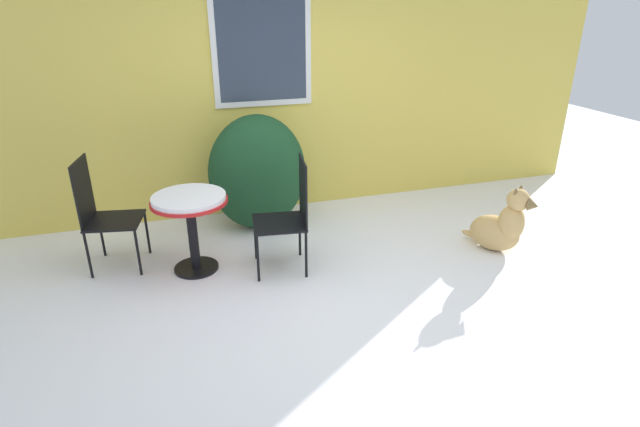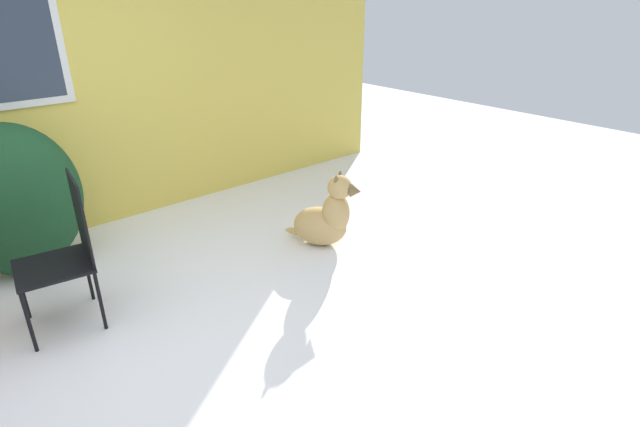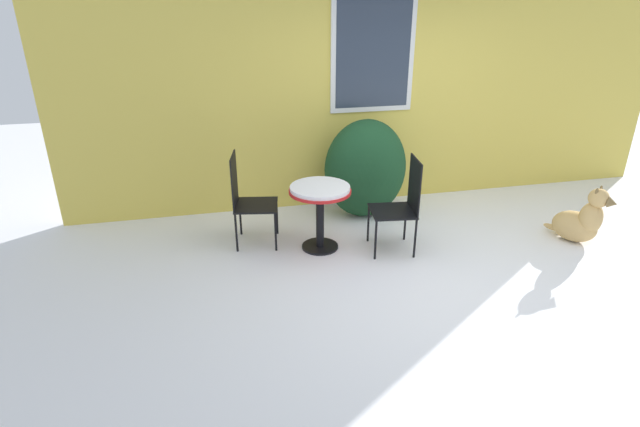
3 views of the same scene
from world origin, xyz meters
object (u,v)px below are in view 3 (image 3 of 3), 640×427
at_px(patio_table, 320,199).
at_px(patio_chair_far_side, 402,202).
at_px(dog, 581,221).
at_px(patio_chair_near_table, 247,197).

xyz_separation_m(patio_table, patio_chair_far_side, (0.84, -0.22, -0.02)).
relative_size(patio_chair_far_side, dog, 1.49).
bearing_deg(patio_chair_far_side, patio_chair_near_table, -100.51).
bearing_deg(patio_table, patio_chair_far_side, -14.61).
relative_size(patio_table, dog, 1.05).
bearing_deg(dog, patio_chair_far_side, 142.41).
bearing_deg(patio_chair_near_table, patio_table, -101.71).
bearing_deg(patio_chair_far_side, dog, 89.58).
height_order(patio_table, patio_chair_far_side, patio_chair_far_side).
distance_m(patio_table, patio_chair_far_side, 0.87).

